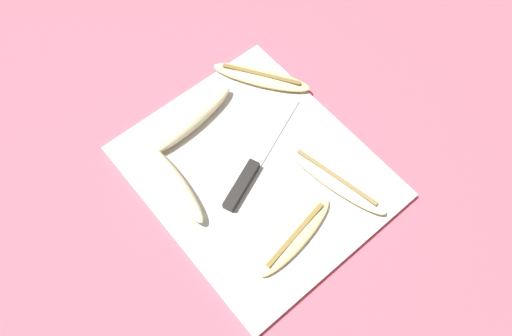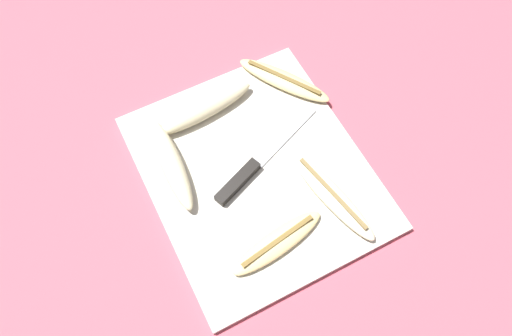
# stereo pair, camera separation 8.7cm
# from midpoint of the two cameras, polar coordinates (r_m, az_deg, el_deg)

# --- Properties ---
(ground_plane) EXTENTS (4.00, 4.00, 0.00)m
(ground_plane) POSITION_cam_midpoint_polar(r_m,az_deg,el_deg) (0.89, -2.79, -0.91)
(ground_plane) COLOR #C65160
(cutting_board) EXTENTS (0.43, 0.37, 0.01)m
(cutting_board) POSITION_cam_midpoint_polar(r_m,az_deg,el_deg) (0.89, -2.80, -0.74)
(cutting_board) COLOR beige
(cutting_board) RESTS_ON ground_plane
(knife) EXTENTS (0.12, 0.25, 0.02)m
(knife) POSITION_cam_midpoint_polar(r_m,az_deg,el_deg) (0.87, -3.59, -0.76)
(knife) COLOR black
(knife) RESTS_ON cutting_board
(banana_golden_short) EXTENTS (0.07, 0.18, 0.02)m
(banana_golden_short) POSITION_cam_midpoint_polar(r_m,az_deg,el_deg) (0.83, 1.46, -8.09)
(banana_golden_short) COLOR #EDD689
(banana_golden_short) RESTS_ON cutting_board
(banana_spotted_left) EXTENTS (0.18, 0.14, 0.02)m
(banana_spotted_left) POSITION_cam_midpoint_polar(r_m,az_deg,el_deg) (0.98, -1.97, 10.10)
(banana_spotted_left) COLOR #DBC684
(banana_spotted_left) RESTS_ON cutting_board
(banana_bright_far) EXTENTS (0.21, 0.08, 0.02)m
(banana_bright_far) POSITION_cam_midpoint_polar(r_m,az_deg,el_deg) (0.87, 6.27, -1.61)
(banana_bright_far) COLOR beige
(banana_bright_far) RESTS_ON cutting_board
(banana_cream_curved) EXTENTS (0.06, 0.20, 0.03)m
(banana_cream_curved) POSITION_cam_midpoint_polar(r_m,az_deg,el_deg) (0.93, -10.15, 5.21)
(banana_cream_curved) COLOR beige
(banana_cream_curved) RESTS_ON cutting_board
(banana_pale_long) EXTENTS (0.19, 0.05, 0.04)m
(banana_pale_long) POSITION_cam_midpoint_polar(r_m,az_deg,el_deg) (0.87, -12.47, -1.75)
(banana_pale_long) COLOR beige
(banana_pale_long) RESTS_ON cutting_board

